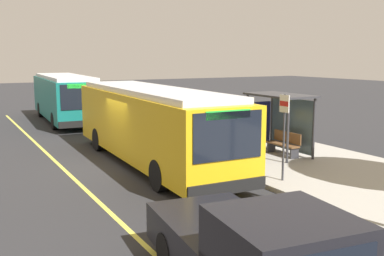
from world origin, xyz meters
name	(u,v)px	position (x,y,z in m)	size (l,w,h in m)	color
ground_plane	(124,165)	(0.00, 0.00, 0.00)	(120.00, 120.00, 0.00)	#2B2B2D
sidewalk_curb	(252,148)	(0.00, 6.00, 0.07)	(44.00, 6.40, 0.15)	#A8A399
lane_stripe_center	(67,172)	(0.00, -2.20, 0.00)	(36.00, 0.14, 0.01)	#E0D64C
transit_bus_main	(151,123)	(0.29, 1.01, 1.62)	(11.40, 2.87, 2.95)	gold
transit_bus_second	(65,96)	(-12.94, 0.79, 1.61)	(10.28, 3.12, 2.95)	#146B66
bus_shelter	(280,111)	(1.69, 6.12, 1.92)	(2.90, 1.60, 2.48)	#333338
waiting_bench	(284,143)	(2.05, 6.10, 0.63)	(1.60, 0.48, 0.95)	brown
route_sign_post	(284,125)	(5.01, 3.57, 1.96)	(0.44, 0.08, 2.80)	#333338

